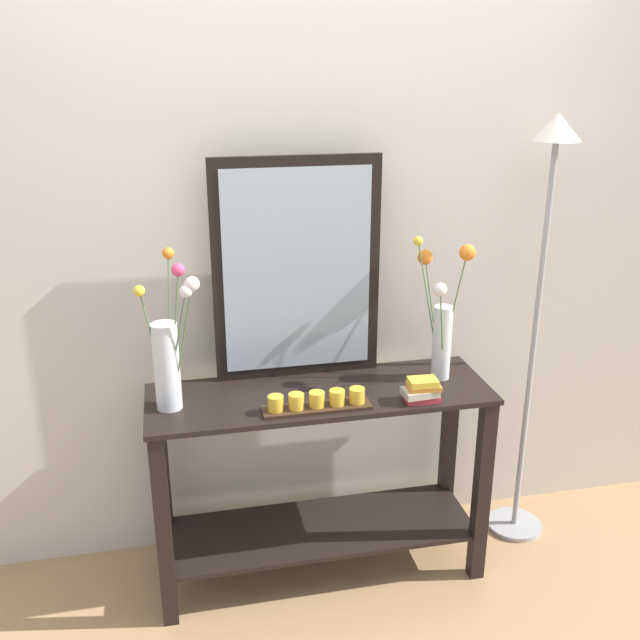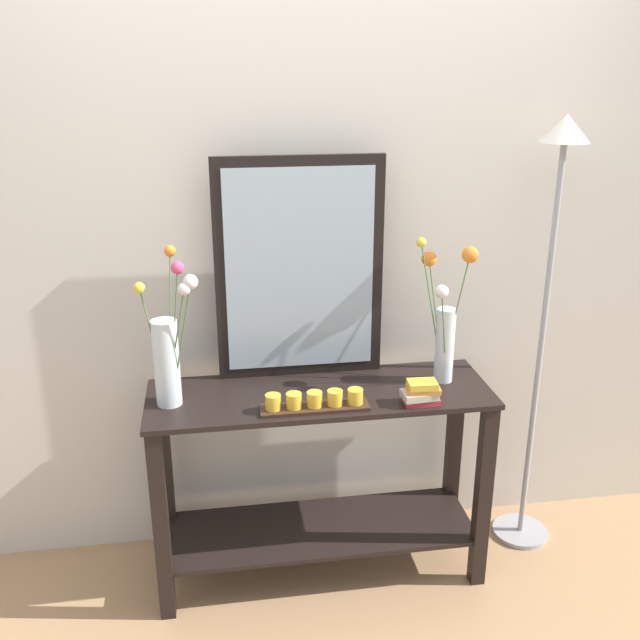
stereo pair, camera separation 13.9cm
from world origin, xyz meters
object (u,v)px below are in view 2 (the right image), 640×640
at_px(book_stack, 421,393).
at_px(mirror_leaning, 300,270).
at_px(tall_vase_left, 168,351).
at_px(floor_lamp, 550,270).
at_px(console_table, 320,466).
at_px(vase_right, 445,323).
at_px(candle_tray, 315,402).

bearing_deg(book_stack, mirror_leaning, 140.03).
relative_size(tall_vase_left, floor_lamp, 0.31).
bearing_deg(floor_lamp, book_stack, -157.18).
height_order(console_table, book_stack, book_stack).
xyz_separation_m(vase_right, book_stack, (-0.14, -0.18, -0.20)).
distance_m(tall_vase_left, vase_right, 1.03).
xyz_separation_m(tall_vase_left, vase_right, (1.03, 0.04, 0.03)).
relative_size(console_table, mirror_leaning, 1.51).
distance_m(vase_right, candle_tray, 0.59).
height_order(mirror_leaning, candle_tray, mirror_leaning).
distance_m(mirror_leaning, vase_right, 0.59).
bearing_deg(tall_vase_left, floor_lamp, 4.04).
distance_m(tall_vase_left, candle_tray, 0.55).
xyz_separation_m(console_table, tall_vase_left, (-0.55, -0.02, 0.53)).
bearing_deg(candle_tray, floor_lamp, 13.20).
height_order(vase_right, candle_tray, vase_right).
bearing_deg(tall_vase_left, console_table, 1.69).
height_order(vase_right, floor_lamp, floor_lamp).
bearing_deg(tall_vase_left, mirror_leaning, 21.73).
bearing_deg(book_stack, vase_right, 52.80).
bearing_deg(mirror_leaning, console_table, -74.74).
relative_size(mirror_leaning, candle_tray, 2.18).
xyz_separation_m(mirror_leaning, tall_vase_left, (-0.50, -0.20, -0.22)).
xyz_separation_m(tall_vase_left, book_stack, (0.89, -0.13, -0.17)).
bearing_deg(vase_right, candle_tray, -162.54).
relative_size(console_table, vase_right, 2.31).
relative_size(console_table, tall_vase_left, 2.31).
height_order(console_table, floor_lamp, floor_lamp).
bearing_deg(vase_right, console_table, -176.64).
height_order(tall_vase_left, floor_lamp, floor_lamp).
distance_m(console_table, book_stack, 0.52).
bearing_deg(console_table, book_stack, -23.48).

